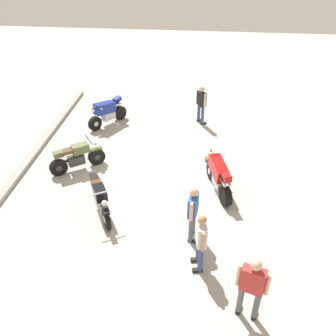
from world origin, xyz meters
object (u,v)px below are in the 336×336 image
object	(u,v)px
traffic_cone	(211,154)
motorcycle_olive_vintage	(77,157)
person_in_black_shirt	(201,103)
motorcycle_black_cruiser	(100,198)
motorcycle_red_sportbike	(219,175)
person_in_red_shirt	(252,285)
person_in_blue_shirt	(193,210)
motorcycle_blue_sportbike	(107,112)
person_in_white_shirt	(201,239)

from	to	relation	value
traffic_cone	motorcycle_olive_vintage	bearing A→B (deg)	102.99
person_in_black_shirt	motorcycle_black_cruiser	bearing A→B (deg)	-145.57
motorcycle_red_sportbike	person_in_red_shirt	size ratio (longest dim) A/B	1.08
motorcycle_red_sportbike	person_in_black_shirt	distance (m)	4.68
person_in_blue_shirt	motorcycle_blue_sportbike	bearing A→B (deg)	129.73
motorcycle_olive_vintage	motorcycle_black_cruiser	world-z (taller)	motorcycle_black_cruiser
motorcycle_red_sportbike	person_in_blue_shirt	size ratio (longest dim) A/B	1.14
motorcycle_red_sportbike	traffic_cone	distance (m)	1.80
person_in_blue_shirt	traffic_cone	distance (m)	3.99
motorcycle_red_sportbike	person_in_white_shirt	xyz separation A→B (m)	(-3.13, 0.50, 0.36)
motorcycle_olive_vintage	person_in_red_shirt	size ratio (longest dim) A/B	0.95
traffic_cone	motorcycle_black_cruiser	bearing A→B (deg)	134.11
motorcycle_olive_vintage	person_in_black_shirt	size ratio (longest dim) A/B	1.02
motorcycle_olive_vintage	person_in_white_shirt	world-z (taller)	person_in_white_shirt
motorcycle_olive_vintage	traffic_cone	size ratio (longest dim) A/B	3.17
motorcycle_olive_vintage	person_in_black_shirt	world-z (taller)	person_in_black_shirt
motorcycle_black_cruiser	traffic_cone	bearing A→B (deg)	106.14
person_in_red_shirt	person_in_white_shirt	xyz separation A→B (m)	(1.26, 1.07, -0.07)
motorcycle_olive_vintage	person_in_black_shirt	bearing A→B (deg)	8.10
person_in_red_shirt	person_in_white_shirt	bearing A→B (deg)	57.90
motorcycle_olive_vintage	person_in_white_shirt	size ratio (longest dim) A/B	1.00
motorcycle_blue_sportbike	person_in_white_shirt	bearing A→B (deg)	65.35
motorcycle_black_cruiser	person_in_black_shirt	distance (m)	6.60
person_in_blue_shirt	person_in_white_shirt	bearing A→B (deg)	-69.22
person_in_red_shirt	motorcycle_olive_vintage	bearing A→B (deg)	63.94
motorcycle_blue_sportbike	motorcycle_black_cruiser	xyz separation A→B (m)	(-5.43, -1.13, -0.07)
motorcycle_blue_sportbike	person_in_white_shirt	distance (m)	8.28
motorcycle_black_cruiser	traffic_cone	size ratio (longest dim) A/B	3.59
motorcycle_olive_vintage	person_in_blue_shirt	size ratio (longest dim) A/B	1.00
motorcycle_black_cruiser	person_in_white_shirt	bearing A→B (deg)	31.06
motorcycle_black_cruiser	person_in_black_shirt	xyz separation A→B (m)	(5.97, -2.77, 0.42)
person_in_black_shirt	person_in_red_shirt	bearing A→B (deg)	-112.76
motorcycle_red_sportbike	motorcycle_black_cruiser	xyz separation A→B (m)	(-1.36, 3.45, -0.07)
person_in_blue_shirt	traffic_cone	bearing A→B (deg)	90.84
motorcycle_blue_sportbike	motorcycle_black_cruiser	bearing A→B (deg)	47.56
motorcycle_black_cruiser	person_in_black_shirt	world-z (taller)	person_in_black_shirt
motorcycle_olive_vintage	person_in_red_shirt	distance (m)	7.42
person_in_white_shirt	traffic_cone	bearing A→B (deg)	-102.98
motorcycle_blue_sportbike	person_in_red_shirt	xyz separation A→B (m)	(-8.46, -5.15, 0.43)
motorcycle_red_sportbike	person_in_white_shirt	world-z (taller)	person_in_white_shirt
motorcycle_olive_vintage	person_in_white_shirt	bearing A→B (deg)	-77.12
person_in_white_shirt	motorcycle_red_sportbike	bearing A→B (deg)	-108.99
person_in_black_shirt	person_in_blue_shirt	bearing A→B (deg)	-121.07
person_in_white_shirt	motorcycle_olive_vintage	bearing A→B (deg)	-51.61
motorcycle_blue_sportbike	motorcycle_olive_vintage	size ratio (longest dim) A/B	1.01
person_in_blue_shirt	person_in_black_shirt	distance (m)	6.76
person_in_blue_shirt	motorcycle_olive_vintage	bearing A→B (deg)	153.00
motorcycle_blue_sportbike	person_in_white_shirt	world-z (taller)	person_in_white_shirt
person_in_blue_shirt	motorcycle_black_cruiser	bearing A→B (deg)	171.85
motorcycle_blue_sportbike	person_in_red_shirt	world-z (taller)	person_in_red_shirt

